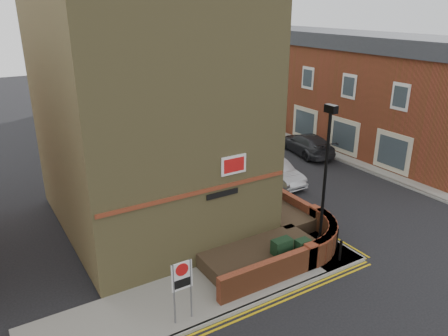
% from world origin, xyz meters
% --- Properties ---
extents(ground, '(120.00, 120.00, 0.00)m').
position_xyz_m(ground, '(0.00, 0.00, 0.00)').
color(ground, black).
rests_on(ground, ground).
extents(pavement_corner, '(13.00, 3.00, 0.12)m').
position_xyz_m(pavement_corner, '(-3.50, 1.50, 0.06)').
color(pavement_corner, gray).
rests_on(pavement_corner, ground).
extents(pavement_main, '(2.00, 32.00, 0.12)m').
position_xyz_m(pavement_main, '(2.00, 16.00, 0.06)').
color(pavement_main, gray).
rests_on(pavement_main, ground).
extents(pavement_far, '(4.00, 40.00, 0.12)m').
position_xyz_m(pavement_far, '(13.00, 13.00, 0.06)').
color(pavement_far, gray).
rests_on(pavement_far, ground).
extents(kerb_side, '(13.00, 0.15, 0.12)m').
position_xyz_m(kerb_side, '(-3.50, 0.00, 0.06)').
color(kerb_side, gray).
rests_on(kerb_side, ground).
extents(kerb_main_near, '(0.15, 32.00, 0.12)m').
position_xyz_m(kerb_main_near, '(3.00, 16.00, 0.06)').
color(kerb_main_near, gray).
rests_on(kerb_main_near, ground).
extents(kerb_main_far, '(0.15, 40.00, 0.12)m').
position_xyz_m(kerb_main_far, '(11.00, 13.00, 0.06)').
color(kerb_main_far, gray).
rests_on(kerb_main_far, ground).
extents(yellow_lines_side, '(13.00, 0.28, 0.01)m').
position_xyz_m(yellow_lines_side, '(-3.50, -0.25, 0.01)').
color(yellow_lines_side, gold).
rests_on(yellow_lines_side, ground).
extents(yellow_lines_main, '(0.28, 32.00, 0.01)m').
position_xyz_m(yellow_lines_main, '(3.25, 16.00, 0.01)').
color(yellow_lines_main, gold).
rests_on(yellow_lines_main, ground).
extents(corner_building, '(8.95, 10.40, 13.60)m').
position_xyz_m(corner_building, '(-2.84, 8.00, 6.23)').
color(corner_building, olive).
rests_on(corner_building, ground).
extents(garden_wall, '(6.80, 6.00, 1.20)m').
position_xyz_m(garden_wall, '(0.00, 2.50, 0.00)').
color(garden_wall, brown).
rests_on(garden_wall, ground).
extents(lamppost, '(0.25, 0.50, 6.30)m').
position_xyz_m(lamppost, '(1.60, 1.20, 3.34)').
color(lamppost, black).
rests_on(lamppost, pavement_corner).
extents(utility_cabinet_large, '(0.80, 0.45, 1.20)m').
position_xyz_m(utility_cabinet_large, '(-0.30, 1.30, 0.72)').
color(utility_cabinet_large, black).
rests_on(utility_cabinet_large, pavement_corner).
extents(utility_cabinet_small, '(0.55, 0.40, 1.10)m').
position_xyz_m(utility_cabinet_small, '(0.50, 1.00, 0.67)').
color(utility_cabinet_small, black).
rests_on(utility_cabinet_small, pavement_corner).
extents(bollard_near, '(0.11, 0.11, 0.90)m').
position_xyz_m(bollard_near, '(2.00, 0.40, 0.57)').
color(bollard_near, black).
rests_on(bollard_near, pavement_corner).
extents(bollard_far, '(0.11, 0.11, 0.90)m').
position_xyz_m(bollard_far, '(2.60, 1.20, 0.57)').
color(bollard_far, black).
rests_on(bollard_far, pavement_corner).
extents(zone_sign, '(0.72, 0.07, 2.20)m').
position_xyz_m(zone_sign, '(-5.00, 0.50, 1.64)').
color(zone_sign, slate).
rests_on(zone_sign, pavement_corner).
extents(far_terrace, '(5.40, 30.40, 8.00)m').
position_xyz_m(far_terrace, '(14.50, 17.00, 4.04)').
color(far_terrace, brown).
rests_on(far_terrace, ground).
extents(far_terrace_cream, '(5.40, 12.40, 8.00)m').
position_xyz_m(far_terrace_cream, '(14.50, 38.00, 4.05)').
color(far_terrace_cream, beige).
rests_on(far_terrace_cream, ground).
extents(tree_near, '(3.64, 3.65, 6.70)m').
position_xyz_m(tree_near, '(2.00, 14.05, 4.70)').
color(tree_near, '#382B1E').
rests_on(tree_near, pavement_main).
extents(tree_mid, '(4.03, 4.03, 7.42)m').
position_xyz_m(tree_mid, '(2.00, 22.05, 5.20)').
color(tree_mid, '#382B1E').
rests_on(tree_mid, pavement_main).
extents(tree_far, '(3.81, 3.81, 7.00)m').
position_xyz_m(tree_far, '(2.00, 30.05, 4.91)').
color(tree_far, '#382B1E').
rests_on(tree_far, pavement_main).
extents(traffic_light_assembly, '(0.20, 0.16, 4.20)m').
position_xyz_m(traffic_light_assembly, '(2.40, 25.00, 2.78)').
color(traffic_light_assembly, black).
rests_on(traffic_light_assembly, pavement_main).
extents(silver_car_near, '(1.48, 4.21, 1.39)m').
position_xyz_m(silver_car_near, '(5.00, 8.56, 0.69)').
color(silver_car_near, '#AAACB2').
rests_on(silver_car_near, ground).
extents(red_car_main, '(2.28, 4.68, 1.28)m').
position_xyz_m(red_car_main, '(3.60, 19.73, 0.64)').
color(red_car_main, maroon).
rests_on(red_car_main, ground).
extents(grey_car_far, '(2.79, 5.21, 1.44)m').
position_xyz_m(grey_car_far, '(10.10, 11.61, 0.72)').
color(grey_car_far, '#292A2E').
rests_on(grey_car_far, ground).
extents(silver_car_far, '(2.32, 4.60, 1.50)m').
position_xyz_m(silver_car_far, '(10.33, 18.20, 0.75)').
color(silver_car_far, '#ABB0B3').
rests_on(silver_car_far, ground).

